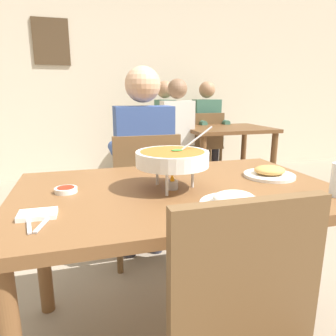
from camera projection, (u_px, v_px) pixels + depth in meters
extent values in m
plane|color=gray|center=(177.00, 336.00, 1.48)|extent=(16.00, 16.00, 0.00)
cube|color=beige|center=(106.00, 67.00, 4.15)|extent=(10.00, 0.10, 3.00)
cube|color=#4C3823|center=(51.00, 42.00, 3.85)|extent=(0.44, 0.03, 0.56)
cube|color=brown|center=(178.00, 192.00, 1.31)|extent=(1.35, 0.87, 0.04)
cylinder|color=brown|center=(42.00, 250.00, 1.58)|extent=(0.07, 0.07, 0.72)
cylinder|color=brown|center=(252.00, 223.00, 1.91)|extent=(0.07, 0.07, 0.72)
cube|color=brown|center=(142.00, 198.00, 2.14)|extent=(0.44, 0.44, 0.03)
cube|color=brown|center=(147.00, 171.00, 1.89)|extent=(0.42, 0.04, 0.45)
cylinder|color=brown|center=(161.00, 215.00, 2.42)|extent=(0.04, 0.04, 0.42)
cylinder|color=brown|center=(113.00, 220.00, 2.32)|extent=(0.04, 0.04, 0.42)
cylinder|color=brown|center=(176.00, 236.00, 2.06)|extent=(0.04, 0.04, 0.42)
cylinder|color=brown|center=(119.00, 243.00, 1.96)|extent=(0.04, 0.04, 0.42)
cylinder|color=#2D2D38|center=(155.00, 223.00, 2.23)|extent=(0.10, 0.10, 0.45)
cylinder|color=#2D2D38|center=(128.00, 226.00, 2.18)|extent=(0.10, 0.10, 0.45)
cube|color=#2D2D38|center=(142.00, 188.00, 2.10)|extent=(0.32, 0.32, 0.12)
cube|color=#334C8C|center=(144.00, 146.00, 1.95)|extent=(0.36, 0.20, 0.50)
sphere|color=tan|center=(143.00, 84.00, 1.86)|extent=(0.22, 0.22, 0.22)
cylinder|color=#334C8C|center=(160.00, 147.00, 2.19)|extent=(0.08, 0.28, 0.08)
cylinder|color=#334C8C|center=(115.00, 149.00, 2.11)|extent=(0.08, 0.28, 0.08)
cube|color=brown|center=(248.00, 284.00, 0.77)|extent=(0.42, 0.04, 0.45)
cylinder|color=silver|center=(193.00, 176.00, 1.29)|extent=(0.01, 0.01, 0.10)
cylinder|color=silver|center=(157.00, 174.00, 1.33)|extent=(0.01, 0.01, 0.10)
cylinder|color=silver|center=(167.00, 183.00, 1.18)|extent=(0.01, 0.01, 0.10)
torus|color=silver|center=(172.00, 166.00, 1.25)|extent=(0.21, 0.21, 0.01)
cylinder|color=#B2B2B7|center=(172.00, 185.00, 1.27)|extent=(0.05, 0.05, 0.04)
cone|color=orange|center=(172.00, 177.00, 1.27)|extent=(0.02, 0.02, 0.04)
cylinder|color=white|center=(172.00, 159.00, 1.25)|extent=(0.30, 0.30, 0.06)
cylinder|color=#AD6023|center=(172.00, 153.00, 1.24)|extent=(0.26, 0.26, 0.01)
ellipsoid|color=#388433|center=(177.00, 150.00, 1.25)|extent=(0.05, 0.03, 0.01)
cylinder|color=silver|center=(192.00, 142.00, 1.28)|extent=(0.18, 0.01, 0.13)
cylinder|color=white|center=(234.00, 205.00, 1.07)|extent=(0.24, 0.24, 0.01)
ellipsoid|color=white|center=(234.00, 198.00, 1.07)|extent=(0.15, 0.13, 0.04)
cylinder|color=white|center=(269.00, 175.00, 1.46)|extent=(0.24, 0.24, 0.01)
ellipsoid|color=tan|center=(270.00, 170.00, 1.46)|extent=(0.15, 0.13, 0.04)
cylinder|color=white|center=(66.00, 190.00, 1.23)|extent=(0.09, 0.09, 0.02)
cylinder|color=maroon|center=(66.00, 188.00, 1.23)|extent=(0.07, 0.07, 0.01)
cube|color=white|center=(38.00, 214.00, 0.99)|extent=(0.12, 0.08, 0.02)
cube|color=silver|center=(29.00, 222.00, 0.94)|extent=(0.04, 0.17, 0.01)
cube|color=silver|center=(46.00, 221.00, 0.95)|extent=(0.06, 0.17, 0.01)
cube|color=brown|center=(227.00, 129.00, 3.66)|extent=(1.00, 0.80, 0.04)
cylinder|color=brown|center=(203.00, 168.00, 3.31)|extent=(0.07, 0.07, 0.72)
cylinder|color=brown|center=(273.00, 163.00, 3.55)|extent=(0.07, 0.07, 0.72)
cylinder|color=brown|center=(183.00, 156.00, 3.94)|extent=(0.07, 0.07, 0.72)
cylinder|color=brown|center=(243.00, 153.00, 4.18)|extent=(0.07, 0.07, 0.72)
cube|color=brown|center=(203.00, 146.00, 4.28)|extent=(0.46, 0.46, 0.03)
cube|color=brown|center=(209.00, 130.00, 4.04)|extent=(0.42, 0.06, 0.45)
cylinder|color=brown|center=(210.00, 158.00, 4.56)|extent=(0.04, 0.04, 0.42)
cylinder|color=brown|center=(186.00, 159.00, 4.47)|extent=(0.04, 0.04, 0.42)
cylinder|color=brown|center=(220.00, 164.00, 4.20)|extent=(0.04, 0.04, 0.42)
cylinder|color=brown|center=(194.00, 165.00, 4.11)|extent=(0.04, 0.04, 0.42)
cube|color=brown|center=(178.00, 156.00, 3.56)|extent=(0.48, 0.48, 0.03)
cube|color=brown|center=(174.00, 134.00, 3.70)|extent=(0.42, 0.08, 0.45)
cylinder|color=brown|center=(165.00, 180.00, 3.40)|extent=(0.04, 0.04, 0.42)
cylinder|color=brown|center=(198.00, 178.00, 3.47)|extent=(0.04, 0.04, 0.42)
cylinder|color=brown|center=(159.00, 172.00, 3.76)|extent=(0.04, 0.04, 0.42)
cylinder|color=brown|center=(189.00, 170.00, 3.83)|extent=(0.04, 0.04, 0.42)
cube|color=brown|center=(164.00, 149.00, 4.06)|extent=(0.44, 0.44, 0.03)
cube|color=brown|center=(178.00, 130.00, 4.05)|extent=(0.04, 0.42, 0.45)
cylinder|color=brown|center=(147.00, 163.00, 4.23)|extent=(0.04, 0.04, 0.42)
cylinder|color=brown|center=(153.00, 169.00, 3.88)|extent=(0.04, 0.04, 0.42)
cylinder|color=brown|center=(173.00, 161.00, 4.34)|extent=(0.04, 0.04, 0.42)
cylinder|color=brown|center=(182.00, 167.00, 3.98)|extent=(0.04, 0.04, 0.42)
cylinder|color=#2D2D38|center=(202.00, 162.00, 4.22)|extent=(0.10, 0.10, 0.45)
cylinder|color=#2D2D38|center=(215.00, 161.00, 4.28)|extent=(0.10, 0.10, 0.45)
cube|color=#2D2D38|center=(208.00, 141.00, 4.22)|extent=(0.32, 0.32, 0.12)
cube|color=#3D6B56|center=(206.00, 118.00, 4.22)|extent=(0.36, 0.20, 0.50)
sphere|color=#A57756|center=(207.00, 90.00, 4.13)|extent=(0.22, 0.22, 0.22)
cylinder|color=#3D6B56|center=(201.00, 123.00, 4.00)|extent=(0.08, 0.28, 0.08)
cylinder|color=#3D6B56|center=(223.00, 123.00, 4.09)|extent=(0.08, 0.28, 0.08)
cylinder|color=#2D2D38|center=(182.00, 171.00, 3.75)|extent=(0.10, 0.10, 0.45)
cylinder|color=#2D2D38|center=(166.00, 172.00, 3.70)|extent=(0.10, 0.10, 0.45)
cube|color=#2D2D38|center=(175.00, 149.00, 3.62)|extent=(0.32, 0.32, 0.12)
cube|color=beige|center=(177.00, 123.00, 3.47)|extent=(0.36, 0.20, 0.50)
sphere|color=#846047|center=(177.00, 89.00, 3.38)|extent=(0.22, 0.22, 0.22)
cylinder|color=beige|center=(185.00, 125.00, 3.72)|extent=(0.08, 0.28, 0.08)
cylinder|color=beige|center=(159.00, 126.00, 3.63)|extent=(0.08, 0.28, 0.08)
cylinder|color=#2D2D38|center=(176.00, 164.00, 4.09)|extent=(0.10, 0.10, 0.45)
cylinder|color=#2D2D38|center=(171.00, 161.00, 4.28)|extent=(0.10, 0.10, 0.45)
cube|color=#2D2D38|center=(171.00, 142.00, 4.10)|extent=(0.32, 0.32, 0.12)
cube|color=#3D6B56|center=(165.00, 119.00, 4.01)|extent=(0.20, 0.36, 0.50)
sphere|color=#A57756|center=(165.00, 89.00, 3.92)|extent=(0.22, 0.22, 0.22)
cylinder|color=#3D6B56|center=(183.00, 124.00, 3.93)|extent=(0.28, 0.08, 0.08)
cylinder|color=#3D6B56|center=(176.00, 122.00, 4.22)|extent=(0.28, 0.08, 0.08)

